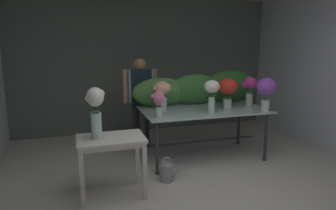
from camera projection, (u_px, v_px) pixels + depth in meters
ground_plane at (172, 160)px, 4.99m from camera, size 8.11×8.11×0.00m
wall_back at (145, 65)px, 6.44m from camera, size 5.34×0.12×2.66m
wall_right at (319, 70)px, 5.47m from camera, size 0.12×3.81×2.66m
display_table_glass at (204, 116)px, 4.96m from camera, size 1.93×1.03×0.80m
side_table_white at (111, 146)px, 3.75m from camera, size 0.79×0.52×0.73m
florist at (140, 93)px, 5.36m from camera, size 0.59×0.24×1.56m
foliage_backdrop at (200, 89)px, 5.28m from camera, size 2.19×0.29×0.54m
vase_magenta_lilies at (249, 88)px, 5.11m from camera, size 0.25×0.22×0.47m
vase_scarlet_anemones at (228, 89)px, 4.92m from camera, size 0.30×0.30×0.48m
vase_violet_carnations at (266, 90)px, 4.71m from camera, size 0.29×0.29×0.51m
vase_rosy_roses at (158, 101)px, 4.39m from camera, size 0.19×0.16×0.38m
vase_peach_peonies at (162, 93)px, 4.76m from camera, size 0.28×0.25×0.45m
vase_ivory_tulips at (212, 91)px, 4.63m from camera, size 0.23×0.23×0.49m
vase_white_roses_tall at (96, 109)px, 3.62m from camera, size 0.22×0.20×0.60m
watering_can at (167, 172)px, 4.22m from camera, size 0.35×0.18×0.34m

